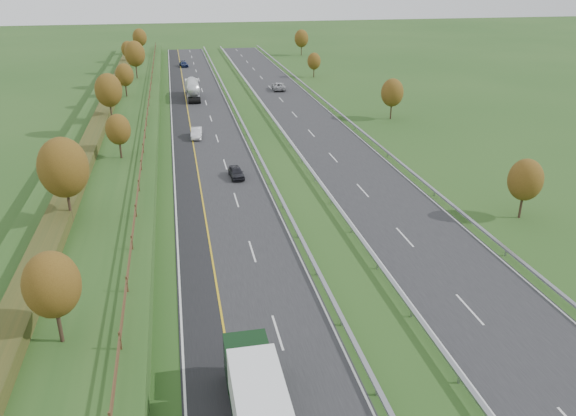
# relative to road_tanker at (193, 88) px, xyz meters

# --- Properties ---
(ground) EXTENTS (400.00, 400.00, 0.00)m
(ground) POSITION_rel_road_tanker_xyz_m (8.82, -32.77, -1.86)
(ground) COLOR #25491A
(ground) RESTS_ON ground
(near_carriageway) EXTENTS (10.50, 200.00, 0.04)m
(near_carriageway) POSITION_rel_road_tanker_xyz_m (0.82, -27.77, -1.84)
(near_carriageway) COLOR #242427
(near_carriageway) RESTS_ON ground
(far_carriageway) EXTENTS (10.50, 200.00, 0.04)m
(far_carriageway) POSITION_rel_road_tanker_xyz_m (17.32, -27.77, -1.84)
(far_carriageway) COLOR #242427
(far_carriageway) RESTS_ON ground
(hard_shoulder) EXTENTS (3.00, 200.00, 0.04)m
(hard_shoulder) POSITION_rel_road_tanker_xyz_m (-2.93, -27.77, -1.84)
(hard_shoulder) COLOR black
(hard_shoulder) RESTS_ON ground
(lane_markings) EXTENTS (26.75, 200.00, 0.01)m
(lane_markings) POSITION_rel_road_tanker_xyz_m (7.22, -27.89, -1.81)
(lane_markings) COLOR silver
(lane_markings) RESTS_ON near_carriageway
(embankment_left) EXTENTS (12.00, 200.00, 2.00)m
(embankment_left) POSITION_rel_road_tanker_xyz_m (-12.18, -27.77, -0.86)
(embankment_left) COLOR #25491A
(embankment_left) RESTS_ON ground
(hedge_left) EXTENTS (2.20, 180.00, 1.10)m
(hedge_left) POSITION_rel_road_tanker_xyz_m (-14.18, -27.77, 0.69)
(hedge_left) COLOR #323B18
(hedge_left) RESTS_ON embankment_left
(fence_left) EXTENTS (0.12, 189.06, 1.20)m
(fence_left) POSITION_rel_road_tanker_xyz_m (-7.68, -28.18, 0.87)
(fence_left) COLOR #422B19
(fence_left) RESTS_ON embankment_left
(median_barrier_near) EXTENTS (0.32, 200.00, 0.71)m
(median_barrier_near) POSITION_rel_road_tanker_xyz_m (6.52, -27.77, -1.25)
(median_barrier_near) COLOR gray
(median_barrier_near) RESTS_ON ground
(median_barrier_far) EXTENTS (0.32, 200.00, 0.71)m
(median_barrier_far) POSITION_rel_road_tanker_xyz_m (11.62, -27.77, -1.25)
(median_barrier_far) COLOR gray
(median_barrier_far) RESTS_ON ground
(outer_barrier_far) EXTENTS (0.32, 200.00, 0.71)m
(outer_barrier_far) POSITION_rel_road_tanker_xyz_m (23.12, -27.77, -1.25)
(outer_barrier_far) COLOR gray
(outer_barrier_far) RESTS_ON ground
(trees_left) EXTENTS (6.64, 164.30, 7.66)m
(trees_left) POSITION_rel_road_tanker_xyz_m (-11.83, -31.14, 4.51)
(trees_left) COLOR #2D2116
(trees_left) RESTS_ON embankment_left
(trees_far) EXTENTS (8.45, 118.60, 7.12)m
(trees_far) POSITION_rel_road_tanker_xyz_m (30.61, 1.44, 2.38)
(trees_far) COLOR #2D2116
(trees_far) RESTS_ON ground
(road_tanker) EXTENTS (2.40, 11.22, 3.46)m
(road_tanker) POSITION_rel_road_tanker_xyz_m (0.00, 0.00, 0.00)
(road_tanker) COLOR silver
(road_tanker) RESTS_ON near_carriageway
(car_dark_near) EXTENTS (1.75, 3.89, 1.30)m
(car_dark_near) POSITION_rel_road_tanker_xyz_m (2.89, -45.85, -1.17)
(car_dark_near) COLOR black
(car_dark_near) RESTS_ON near_carriageway
(car_silver_mid) EXTENTS (1.84, 4.45, 1.43)m
(car_silver_mid) POSITION_rel_road_tanker_xyz_m (-0.78, -27.79, -1.11)
(car_silver_mid) COLOR silver
(car_silver_mid) RESTS_ON near_carriageway
(car_small_far) EXTENTS (2.38, 4.62, 1.28)m
(car_small_far) POSITION_rel_road_tanker_xyz_m (-0.59, 38.19, -1.18)
(car_small_far) COLOR #162046
(car_small_far) RESTS_ON near_carriageway
(car_oncoming) EXTENTS (2.93, 5.58, 1.50)m
(car_oncoming) POSITION_rel_road_tanker_xyz_m (17.33, 4.44, -1.07)
(car_oncoming) COLOR #A5A5A9
(car_oncoming) RESTS_ON far_carriageway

